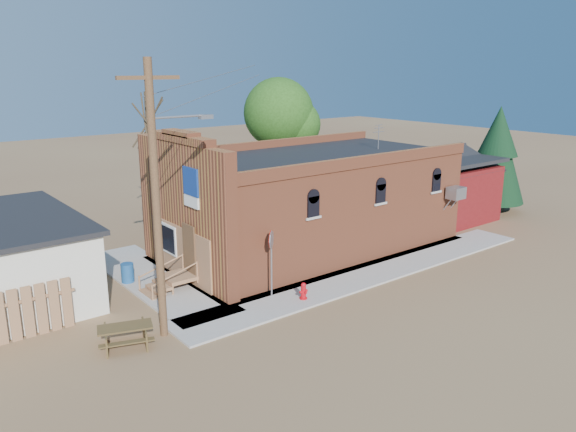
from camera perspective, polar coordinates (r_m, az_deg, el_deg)
ground at (r=23.20m, az=7.57°, el=-7.29°), size 120.00×120.00×0.00m
sidewalk_south at (r=24.78m, az=8.53°, el=-5.76°), size 19.00×2.20×0.08m
sidewalk_west at (r=24.41m, az=-13.41°, el=-6.33°), size 2.60×10.00×0.08m
brick_bar at (r=27.40m, az=1.95°, el=1.43°), size 16.40×7.97×6.30m
red_shed at (r=34.46m, az=14.62°, el=3.62°), size 5.40×6.40×4.30m
utility_pole at (r=18.13m, az=-13.13°, el=1.98°), size 3.12×0.26×9.00m
tree_bare_near at (r=30.69m, az=-14.05°, el=9.30°), size 2.80×2.80×7.65m
tree_leafy at (r=35.73m, az=-0.95°, el=10.41°), size 4.40×4.40×8.15m
evergreen_tree at (r=36.67m, az=20.48°, el=6.10°), size 3.60×3.60×6.50m
fire_hydrant at (r=21.68m, az=1.58°, el=-7.62°), size 0.38×0.36×0.67m
stop_sign at (r=21.36m, az=-1.71°, el=-3.06°), size 0.55×0.56×2.66m
trash_barrel at (r=24.23m, az=-16.00°, el=-5.57°), size 0.57×0.57×0.80m
picnic_table at (r=19.05m, az=-16.19°, el=-11.36°), size 2.01×1.75×0.71m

